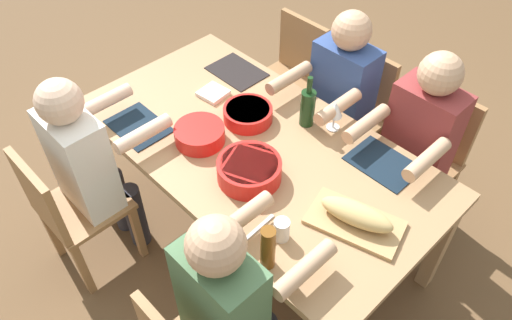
{
  "coord_description": "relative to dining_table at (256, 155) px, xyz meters",
  "views": [
    {
      "loc": [
        1.28,
        -1.24,
        2.45
      ],
      "look_at": [
        0.0,
        0.0,
        0.63
      ],
      "focal_mm": 34.85,
      "sensor_mm": 36.0,
      "label": 1
    }
  ],
  "objects": [
    {
      "name": "wine_glass",
      "position": [
        0.19,
        0.37,
        0.19
      ],
      "size": [
        0.08,
        0.08,
        0.17
      ],
      "color": "silver",
      "rests_on": "dining_table"
    },
    {
      "name": "fork_near_right",
      "position": [
        0.38,
        -0.34,
        0.08
      ],
      "size": [
        0.03,
        0.17,
        0.01
      ],
      "primitive_type": "cube",
      "rotation": [
        0.0,
        0.0,
        0.06
      ],
      "color": "silver",
      "rests_on": "dining_table"
    },
    {
      "name": "chair_far_center",
      "position": [
        0.0,
        0.82,
        -0.18
      ],
      "size": [
        0.4,
        0.4,
        0.85
      ],
      "color": "#9E7044",
      "rests_on": "ground_plane"
    },
    {
      "name": "placemat_near_left",
      "position": [
        -0.52,
        -0.34,
        0.08
      ],
      "size": [
        0.32,
        0.23,
        0.01
      ],
      "primitive_type": "cube",
      "color": "#142333",
      "rests_on": "dining_table"
    },
    {
      "name": "bread_loaf",
      "position": [
        0.65,
        -0.04,
        0.14
      ],
      "size": [
        0.34,
        0.2,
        0.09
      ],
      "primitive_type": "ellipsoid",
      "rotation": [
        0.0,
        0.0,
        0.28
      ],
      "color": "tan",
      "rests_on": "cutting_board"
    },
    {
      "name": "beer_bottle",
      "position": [
        0.53,
        -0.45,
        0.19
      ],
      "size": [
        0.06,
        0.06,
        0.22
      ],
      "primitive_type": "cylinder",
      "color": "brown",
      "rests_on": "dining_table"
    },
    {
      "name": "chair_far_right",
      "position": [
        0.52,
        0.82,
        -0.18
      ],
      "size": [
        0.4,
        0.4,
        0.85
      ],
      "color": "#9E7044",
      "rests_on": "ground_plane"
    },
    {
      "name": "chair_near_left",
      "position": [
        -0.52,
        -0.82,
        -0.18
      ],
      "size": [
        0.4,
        0.4,
        0.85
      ],
      "color": "#9E7044",
      "rests_on": "ground_plane"
    },
    {
      "name": "placemat_far_left",
      "position": [
        -0.52,
        0.34,
        0.08
      ],
      "size": [
        0.32,
        0.23,
        0.01
      ],
      "primitive_type": "cube",
      "color": "black",
      "rests_on": "dining_table"
    },
    {
      "name": "napkin_stack",
      "position": [
        -0.45,
        0.11,
        0.09
      ],
      "size": [
        0.16,
        0.16,
        0.02
      ],
      "primitive_type": "cube",
      "rotation": [
        0.0,
        0.0,
        0.12
      ],
      "color": "white",
      "rests_on": "dining_table"
    },
    {
      "name": "serving_bowl_greens",
      "position": [
        0.14,
        -0.18,
        0.13
      ],
      "size": [
        0.3,
        0.3,
        0.1
      ],
      "color": "red",
      "rests_on": "dining_table"
    },
    {
      "name": "serving_bowl_salad",
      "position": [
        -0.21,
        -0.18,
        0.12
      ],
      "size": [
        0.25,
        0.25,
        0.08
      ],
      "color": "red",
      "rests_on": "dining_table"
    },
    {
      "name": "diner_far_right",
      "position": [
        0.52,
        0.64,
        0.03
      ],
      "size": [
        0.41,
        0.53,
        1.2
      ],
      "color": "#2D2D38",
      "rests_on": "ground_plane"
    },
    {
      "name": "diner_near_right",
      "position": [
        0.52,
        -0.64,
        0.03
      ],
      "size": [
        0.41,
        0.53,
        1.2
      ],
      "color": "#2D2D38",
      "rests_on": "ground_plane"
    },
    {
      "name": "cutting_board",
      "position": [
        0.65,
        -0.04,
        0.09
      ],
      "size": [
        0.45,
        0.32,
        0.02
      ],
      "primitive_type": "cube",
      "rotation": [
        0.0,
        0.0,
        0.28
      ],
      "color": "tan",
      "rests_on": "dining_table"
    },
    {
      "name": "diner_near_left",
      "position": [
        -0.52,
        -0.64,
        0.03
      ],
      "size": [
        0.41,
        0.53,
        1.2
      ],
      "color": "#2D2D38",
      "rests_on": "ground_plane"
    },
    {
      "name": "ground_plane",
      "position": [
        0.0,
        0.0,
        -0.66
      ],
      "size": [
        8.0,
        8.0,
        0.0
      ],
      "primitive_type": "plane",
      "color": "brown"
    },
    {
      "name": "diner_far_center",
      "position": [
        -0.0,
        0.64,
        0.03
      ],
      "size": [
        0.41,
        0.53,
        1.2
      ],
      "color": "#2D2D38",
      "rests_on": "ground_plane"
    },
    {
      "name": "cup_near_right",
      "position": [
        0.48,
        -0.31,
        0.13
      ],
      "size": [
        0.07,
        0.07,
        0.1
      ],
      "primitive_type": "cylinder",
      "color": "white",
      "rests_on": "dining_table"
    },
    {
      "name": "wine_bottle",
      "position": [
        0.07,
        0.3,
        0.19
      ],
      "size": [
        0.08,
        0.08,
        0.29
      ],
      "color": "#193819",
      "rests_on": "dining_table"
    },
    {
      "name": "serving_bowl_pasta",
      "position": [
        -0.16,
        0.1,
        0.12
      ],
      "size": [
        0.26,
        0.26,
        0.08
      ],
      "color": "red",
      "rests_on": "dining_table"
    },
    {
      "name": "dining_table",
      "position": [
        0.0,
        0.0,
        0.0
      ],
      "size": [
        1.88,
        1.01,
        0.74
      ],
      "color": "#A87F56",
      "rests_on": "ground_plane"
    },
    {
      "name": "placemat_far_right",
      "position": [
        0.52,
        0.34,
        0.08
      ],
      "size": [
        0.32,
        0.23,
        0.01
      ],
      "primitive_type": "cube",
      "color": "#142333",
      "rests_on": "dining_table"
    },
    {
      "name": "chair_far_left",
      "position": [
        -0.52,
        0.82,
        -0.18
      ],
      "size": [
        0.4,
        0.4,
        0.85
      ],
      "color": "#9E7044",
      "rests_on": "ground_plane"
    }
  ]
}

